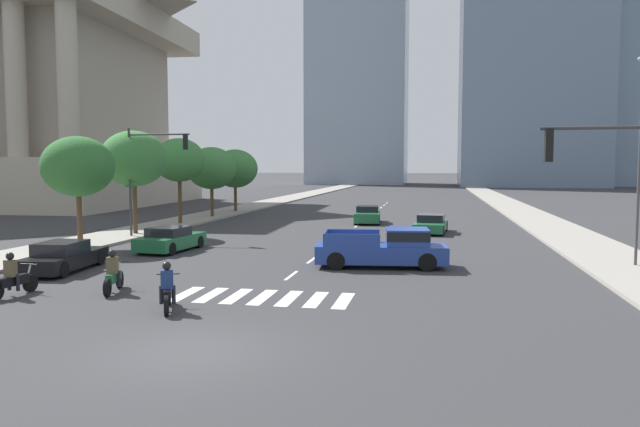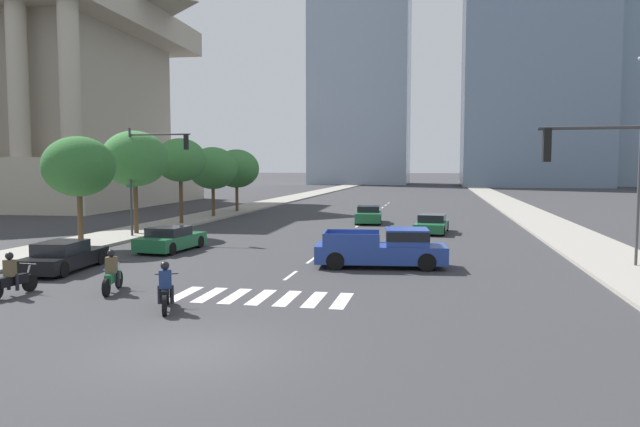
# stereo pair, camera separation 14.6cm
# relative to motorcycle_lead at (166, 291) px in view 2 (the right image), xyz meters

# --- Properties ---
(ground_plane) EXTENTS (800.00, 800.00, 0.00)m
(ground_plane) POSITION_rel_motorcycle_lead_xyz_m (2.30, -3.63, -0.58)
(ground_plane) COLOR #333335
(sidewalk_east) EXTENTS (4.00, 260.00, 0.15)m
(sidewalk_east) POSITION_rel_motorcycle_lead_xyz_m (15.92, 26.37, -0.51)
(sidewalk_east) COLOR gray
(sidewalk_east) RESTS_ON ground
(sidewalk_west) EXTENTS (4.00, 260.00, 0.15)m
(sidewalk_west) POSITION_rel_motorcycle_lead_xyz_m (-11.32, 26.37, -0.51)
(sidewalk_west) COLOR gray
(sidewalk_west) RESTS_ON ground
(crosswalk_near) EXTENTS (5.85, 2.35, 0.01)m
(crosswalk_near) POSITION_rel_motorcycle_lead_xyz_m (2.30, 2.24, -0.58)
(crosswalk_near) COLOR silver
(crosswalk_near) RESTS_ON ground
(lane_divider_center) EXTENTS (0.14, 50.00, 0.01)m
(lane_divider_center) POSITION_rel_motorcycle_lead_xyz_m (2.30, 30.24, -0.58)
(lane_divider_center) COLOR silver
(lane_divider_center) RESTS_ON ground
(motorcycle_lead) EXTENTS (1.05, 1.96, 1.49)m
(motorcycle_lead) POSITION_rel_motorcycle_lead_xyz_m (0.00, 0.00, 0.00)
(motorcycle_lead) COLOR black
(motorcycle_lead) RESTS_ON ground
(motorcycle_trailing) EXTENTS (0.81, 2.02, 1.49)m
(motorcycle_trailing) POSITION_rel_motorcycle_lead_xyz_m (-2.94, 2.02, 0.00)
(motorcycle_trailing) COLOR black
(motorcycle_trailing) RESTS_ON ground
(motorcycle_third) EXTENTS (0.70, 2.07, 1.49)m
(motorcycle_third) POSITION_rel_motorcycle_lead_xyz_m (-5.88, 0.81, -0.00)
(motorcycle_third) COLOR black
(motorcycle_third) RESTS_ON ground
(pickup_truck) EXTENTS (5.72, 2.56, 1.67)m
(pickup_truck) POSITION_rel_motorcycle_lead_xyz_m (5.88, 8.93, 0.23)
(pickup_truck) COLOR navy
(pickup_truck) RESTS_ON ground
(sedan_green_0) EXTENTS (2.26, 4.53, 1.20)m
(sedan_green_0) POSITION_rel_motorcycle_lead_xyz_m (7.62, 22.77, -0.03)
(sedan_green_0) COLOR #1E6038
(sedan_green_0) RESTS_ON ground
(sedan_black_1) EXTENTS (2.14, 4.67, 1.24)m
(sedan_black_1) POSITION_rel_motorcycle_lead_xyz_m (-7.17, 5.45, -0.01)
(sedan_black_1) COLOR black
(sedan_black_1) RESTS_ON ground
(sedan_green_2) EXTENTS (2.26, 4.63, 1.30)m
(sedan_green_2) POSITION_rel_motorcycle_lead_xyz_m (2.80, 28.77, 0.02)
(sedan_green_2) COLOR #1E6038
(sedan_green_2) RESTS_ON ground
(sedan_green_3) EXTENTS (2.24, 4.40, 1.25)m
(sedan_green_3) POSITION_rel_motorcycle_lead_xyz_m (-5.40, 11.76, 0.00)
(sedan_green_3) COLOR #1E6038
(sedan_green_3) RESTS_ON ground
(traffic_signal_far) EXTENTS (4.14, 0.28, 6.45)m
(traffic_signal_far) POSITION_rel_motorcycle_lead_xyz_m (-8.78, 16.44, 3.92)
(traffic_signal_far) COLOR #333335
(traffic_signal_far) RESTS_ON sidewalk_west
(street_tree_nearest) EXTENTS (3.72, 3.72, 5.74)m
(street_tree_nearest) POSITION_rel_motorcycle_lead_xyz_m (-10.52, 11.81, 3.72)
(street_tree_nearest) COLOR #4C3823
(street_tree_nearest) RESTS_ON sidewalk_west
(street_tree_second) EXTENTS (4.06, 4.06, 6.38)m
(street_tree_second) POSITION_rel_motorcycle_lead_xyz_m (-10.52, 17.70, 4.20)
(street_tree_second) COLOR #4C3823
(street_tree_second) RESTS_ON sidewalk_west
(street_tree_third) EXTENTS (3.73, 3.73, 6.23)m
(street_tree_third) POSITION_rel_motorcycle_lead_xyz_m (-10.52, 24.38, 4.19)
(street_tree_third) COLOR #4C3823
(street_tree_third) RESTS_ON sidewalk_west
(street_tree_fourth) EXTENTS (4.13, 4.13, 5.79)m
(street_tree_fourth) POSITION_rel_motorcycle_lead_xyz_m (-10.52, 30.75, 3.59)
(street_tree_fourth) COLOR #4C3823
(street_tree_fourth) RESTS_ON sidewalk_west
(street_tree_fifth) EXTENTS (4.21, 4.21, 5.77)m
(street_tree_fifth) POSITION_rel_motorcycle_lead_xyz_m (-10.52, 36.74, 3.54)
(street_tree_fifth) COLOR #4C3823
(street_tree_fifth) RESTS_ON sidewalk_west
(war_memorial) EXTENTS (30.37, 30.37, 34.45)m
(war_memorial) POSITION_rel_motorcycle_lead_xyz_m (-37.34, 44.31, 17.19)
(war_memorial) COLOR #B2A893
(war_memorial) RESTS_ON ground
(office_tower_left_skyline) EXTENTS (23.82, 20.18, 95.47)m
(office_tower_left_skyline) POSITION_rel_motorcycle_lead_xyz_m (-11.18, 133.17, 40.63)
(office_tower_left_skyline) COLOR #8C9EB2
(office_tower_left_skyline) RESTS_ON ground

